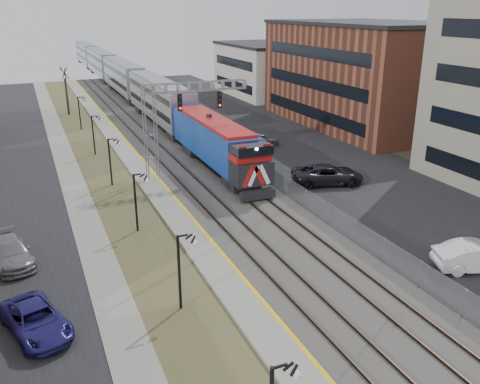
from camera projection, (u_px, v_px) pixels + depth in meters
street_west at (15, 172)px, 45.72m from camera, size 7.00×120.00×0.04m
sidewalk at (67, 166)px, 47.36m from camera, size 2.00×120.00×0.08m
grass_median at (100, 163)px, 48.45m from camera, size 4.00×120.00×0.06m
platform at (131, 158)px, 49.52m from camera, size 2.00×120.00×0.24m
ballast_bed at (180, 153)px, 51.35m from camera, size 8.00×120.00×0.20m
parking_lot at (286, 142)px, 55.75m from camera, size 16.00×120.00×0.04m
platform_edge at (140, 156)px, 49.80m from camera, size 0.24×120.00×0.01m
track_near at (161, 154)px, 50.56m from camera, size 1.58×120.00×0.15m
track_far at (195, 150)px, 51.83m from camera, size 1.58×120.00×0.15m
train at (120, 76)px, 85.93m from camera, size 3.00×108.65×5.33m
signal_gantry at (170, 114)px, 42.38m from camera, size 9.00×1.07×8.15m
lampposts at (135, 202)px, 33.32m from camera, size 0.14×62.14×4.00m
fence at (219, 142)px, 52.64m from camera, size 0.04×120.00×1.60m
buildings_east at (418, 82)px, 55.38m from camera, size 16.00×76.00×15.00m
car_lot_b at (479, 257)px, 28.53m from camera, size 5.27×3.32×1.64m
car_lot_c at (328, 175)px, 42.40m from camera, size 6.46×4.23×1.65m
car_lot_d at (328, 174)px, 43.33m from camera, size 4.71×2.61×1.29m
car_lot_e at (260, 140)px, 54.05m from camera, size 4.11×1.73×1.39m
car_street_a at (36, 321)px, 23.03m from camera, size 3.50×5.13×1.30m
car_street_b at (10, 253)px, 29.30m from camera, size 2.96×5.15×1.40m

